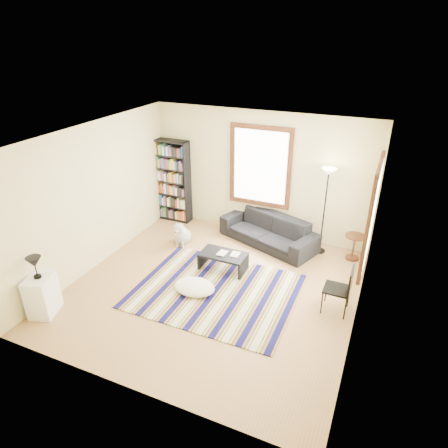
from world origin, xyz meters
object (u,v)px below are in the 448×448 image
at_px(sofa, 268,230).
at_px(floor_cushion, 194,287).
at_px(white_cabinet, 42,295).
at_px(side_table, 354,247).
at_px(floor_lamp, 324,212).
at_px(coffee_table, 223,261).
at_px(folding_chair, 337,289).
at_px(bookshelf, 172,181).
at_px(dog, 183,232).

xyz_separation_m(sofa, floor_cushion, (-0.66, -2.27, -0.22)).
xyz_separation_m(sofa, white_cabinet, (-2.69, -3.80, 0.03)).
bearing_deg(side_table, floor_lamp, 177.68).
bearing_deg(floor_cushion, coffee_table, 78.39).
distance_m(sofa, floor_cushion, 2.37).
bearing_deg(sofa, coffee_table, -88.80).
distance_m(folding_chair, white_cabinet, 4.88).
xyz_separation_m(floor_cushion, floor_lamp, (1.79, 2.37, 0.83)).
distance_m(floor_cushion, side_table, 3.41).
relative_size(sofa, folding_chair, 2.54).
xyz_separation_m(bookshelf, coffee_table, (2.07, -1.65, -0.82)).
bearing_deg(coffee_table, dog, 153.49).
bearing_deg(sofa, white_cabinet, -105.00).
height_order(coffee_table, side_table, side_table).
relative_size(sofa, bookshelf, 1.09).
xyz_separation_m(coffee_table, floor_lamp, (1.61, 1.48, 0.75)).
distance_m(side_table, white_cabinet, 5.94).
xyz_separation_m(sofa, coffee_table, (-0.48, -1.38, -0.14)).
bearing_deg(dog, white_cabinet, -112.66).
relative_size(sofa, side_table, 4.05).
height_order(coffee_table, folding_chair, folding_chair).
distance_m(bookshelf, dog, 1.50).
xyz_separation_m(floor_lamp, folding_chair, (0.63, -1.89, -0.50)).
distance_m(sofa, coffee_table, 1.47).
bearing_deg(coffee_table, floor_cushion, -101.61).
xyz_separation_m(bookshelf, white_cabinet, (-0.13, -4.07, -0.65)).
height_order(side_table, white_cabinet, white_cabinet).
distance_m(coffee_table, white_cabinet, 3.28).
bearing_deg(white_cabinet, dog, 54.34).
height_order(floor_lamp, white_cabinet, floor_lamp).
xyz_separation_m(coffee_table, floor_cushion, (-0.18, -0.89, -0.08)).
bearing_deg(white_cabinet, bookshelf, 69.84).
bearing_deg(dog, side_table, 7.88).
height_order(bookshelf, floor_cushion, bookshelf).
relative_size(folding_chair, white_cabinet, 1.23).
distance_m(bookshelf, folding_chair, 4.82).
bearing_deg(floor_cushion, sofa, 73.78).
bearing_deg(bookshelf, side_table, -2.59).
xyz_separation_m(floor_lamp, white_cabinet, (-3.82, -3.90, -0.58)).
relative_size(floor_cushion, white_cabinet, 1.10).
height_order(sofa, coffee_table, sofa).
relative_size(folding_chair, dog, 1.53).
bearing_deg(floor_lamp, sofa, -174.94).
bearing_deg(folding_chair, coffee_table, 170.34).
xyz_separation_m(coffee_table, white_cabinet, (-2.21, -2.42, 0.17)).
bearing_deg(coffee_table, floor_lamp, 42.67).
bearing_deg(side_table, white_cabinet, -139.28).
bearing_deg(bookshelf, floor_cushion, -53.27).
distance_m(side_table, dog, 3.64).
bearing_deg(folding_chair, side_table, 89.12).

